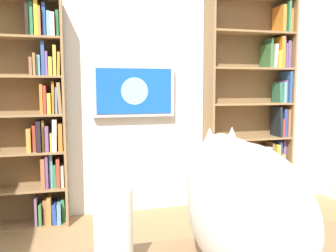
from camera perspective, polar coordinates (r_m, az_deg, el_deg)
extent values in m
cube|color=silver|center=(3.66, -4.73, 7.29)|extent=(4.52, 0.06, 2.70)
cube|color=#937047|center=(4.09, 18.55, 3.48)|extent=(0.02, 0.28, 2.21)
cube|color=#937047|center=(3.67, 6.58, 3.48)|extent=(0.02, 0.28, 2.21)
cube|color=brown|center=(3.98, 11.99, 3.60)|extent=(0.93, 0.01, 2.21)
cube|color=#937047|center=(4.06, 12.49, -12.15)|extent=(0.89, 0.27, 0.02)
cube|color=#937047|center=(3.96, 12.62, -7.13)|extent=(0.89, 0.27, 0.02)
cube|color=#937047|center=(3.89, 12.75, -1.88)|extent=(0.89, 0.27, 0.02)
cube|color=#937047|center=(3.86, 12.89, 3.50)|extent=(0.89, 0.27, 0.02)
cube|color=#937047|center=(3.86, 13.02, 8.93)|extent=(0.89, 0.27, 0.02)
cube|color=#937047|center=(3.89, 13.16, 14.32)|extent=(0.89, 0.27, 0.02)
cube|color=#386E3C|center=(4.22, 17.62, -9.30)|extent=(0.03, 0.15, 0.30)
cube|color=black|center=(4.21, 17.33, -9.73)|extent=(0.03, 0.23, 0.25)
cube|color=#172928|center=(4.19, 17.10, -10.38)|extent=(0.02, 0.15, 0.17)
cube|color=beige|center=(4.16, 16.67, -9.82)|extent=(0.05, 0.19, 0.26)
cube|color=slate|center=(4.14, 17.79, -4.32)|extent=(0.03, 0.13, 0.32)
cube|color=gold|center=(4.12, 17.44, -5.39)|extent=(0.03, 0.17, 0.17)
cube|color=#31448B|center=(4.08, 17.07, -4.48)|extent=(0.04, 0.14, 0.31)
cube|color=gold|center=(4.06, 16.52, -4.71)|extent=(0.04, 0.23, 0.28)
cube|color=olive|center=(4.05, 15.93, -4.59)|extent=(0.02, 0.17, 0.30)
cube|color=#224F8D|center=(4.05, 15.55, -4.96)|extent=(0.03, 0.23, 0.25)
cube|color=silver|center=(4.01, 15.26, -4.96)|extent=(0.03, 0.24, 0.26)
cube|color=#90664C|center=(4.09, 18.05, 0.56)|extent=(0.02, 0.24, 0.29)
cube|color=#31428B|center=(4.05, 17.82, 0.54)|extent=(0.04, 0.15, 0.30)
cube|color=red|center=(4.06, 17.28, -0.17)|extent=(0.02, 0.22, 0.19)
cube|color=#1B2429|center=(4.02, 16.98, 0.69)|extent=(0.04, 0.21, 0.32)
cube|color=#2C5798|center=(4.06, 18.32, 5.95)|extent=(0.03, 0.22, 0.33)
cube|color=#6F4181|center=(4.05, 17.84, 5.30)|extent=(0.03, 0.18, 0.24)
cube|color=#69A0A9|center=(4.03, 17.52, 5.19)|extent=(0.03, 0.22, 0.22)
cube|color=#316E51|center=(4.01, 17.11, 5.07)|extent=(0.05, 0.17, 0.20)
cube|color=slate|center=(4.08, 18.31, 10.76)|extent=(0.03, 0.17, 0.28)
cube|color=slate|center=(4.06, 17.84, 10.61)|extent=(0.02, 0.19, 0.26)
cube|color=#6F4990|center=(4.04, 17.64, 11.17)|extent=(0.03, 0.15, 0.33)
cube|color=orange|center=(4.02, 17.22, 11.13)|extent=(0.04, 0.22, 0.32)
cube|color=gold|center=(4.00, 16.70, 10.12)|extent=(0.03, 0.24, 0.17)
cube|color=beige|center=(3.97, 16.28, 10.66)|extent=(0.05, 0.19, 0.24)
cube|color=#2B7346|center=(3.98, 15.74, 11.11)|extent=(0.02, 0.18, 0.30)
cube|color=#417741|center=(3.95, 15.40, 10.71)|extent=(0.02, 0.24, 0.24)
cube|color=orange|center=(4.12, 18.48, 15.54)|extent=(0.04, 0.20, 0.24)
cube|color=#3D8451|center=(4.10, 18.20, 16.11)|extent=(0.03, 0.21, 0.31)
cube|color=#6D8D9D|center=(4.08, 17.81, 15.72)|extent=(0.02, 0.13, 0.25)
cube|color=orange|center=(4.07, 17.37, 15.94)|extent=(0.03, 0.22, 0.27)
cube|color=#937047|center=(3.43, -16.30, 1.83)|extent=(0.02, 0.28, 2.07)
cube|color=brown|center=(3.60, -22.85, 1.79)|extent=(0.85, 0.01, 2.07)
cube|color=#937047|center=(3.68, -22.44, -14.46)|extent=(0.81, 0.27, 0.02)
cube|color=#937047|center=(3.58, -22.67, -9.34)|extent=(0.81, 0.27, 0.02)
cube|color=#937047|center=(3.50, -22.91, -3.95)|extent=(0.81, 0.27, 0.02)
cube|color=#937047|center=(3.46, -23.16, 1.62)|extent=(0.81, 0.27, 0.02)
cube|color=#937047|center=(3.45, -23.41, 7.27)|extent=(0.81, 0.27, 0.02)
cube|color=#937047|center=(3.48, -23.66, 12.89)|extent=(0.81, 0.27, 0.02)
cube|color=#33854D|center=(3.62, -16.42, -12.66)|extent=(0.04, 0.12, 0.21)
cube|color=#5B8DAD|center=(3.61, -17.03, -12.91)|extent=(0.03, 0.23, 0.19)
cube|color=#274298|center=(3.61, -17.71, -12.95)|extent=(0.05, 0.22, 0.19)
cube|color=#A37238|center=(3.60, -18.44, -12.48)|extent=(0.04, 0.22, 0.25)
cube|color=#A26B44|center=(3.62, -19.04, -12.63)|extent=(0.04, 0.16, 0.22)
cube|color=#3D753B|center=(3.62, -19.71, -12.89)|extent=(0.03, 0.23, 0.20)
cube|color=slate|center=(3.61, -20.30, -12.50)|extent=(0.02, 0.20, 0.26)
cube|color=beige|center=(3.52, -16.60, -7.54)|extent=(0.03, 0.17, 0.20)
cube|color=#BE3E2C|center=(3.51, -17.17, -7.00)|extent=(0.03, 0.21, 0.27)
cube|color=#318346|center=(3.52, -17.67, -7.46)|extent=(0.03, 0.17, 0.21)
cube|color=#6099B3|center=(3.52, -18.19, -6.69)|extent=(0.03, 0.16, 0.31)
cube|color=#6E447C|center=(3.52, -18.75, -6.75)|extent=(0.02, 0.23, 0.30)
cube|color=#9E5E3D|center=(3.50, -19.33, -7.02)|extent=(0.04, 0.21, 0.28)
cube|color=orange|center=(3.45, -16.84, -1.60)|extent=(0.04, 0.21, 0.25)
cube|color=silver|center=(3.44, -17.67, -1.31)|extent=(0.05, 0.24, 0.29)
cube|color=gold|center=(3.46, -18.18, -2.31)|extent=(0.02, 0.19, 0.17)
cube|color=#794A81|center=(3.45, -18.76, -1.83)|extent=(0.03, 0.21, 0.23)
cube|color=yellow|center=(3.45, -19.34, -1.45)|extent=(0.02, 0.14, 0.28)
cube|color=black|center=(3.45, -19.92, -1.48)|extent=(0.04, 0.23, 0.28)
cube|color=#B03B25|center=(3.48, -20.56, -1.77)|extent=(0.03, 0.17, 0.24)
cube|color=orange|center=(3.46, -21.33, -2.07)|extent=(0.04, 0.17, 0.21)
cube|color=#94724A|center=(3.41, -16.98, 4.32)|extent=(0.04, 0.23, 0.28)
cube|color=#7193B4|center=(3.43, -17.48, 3.96)|extent=(0.02, 0.15, 0.24)
cube|color=orange|center=(3.41, -17.93, 4.36)|extent=(0.03, 0.15, 0.29)
cube|color=yellow|center=(3.41, -18.50, 3.46)|extent=(0.03, 0.17, 0.19)
cube|color=#BE3932|center=(3.41, -19.06, 4.01)|extent=(0.02, 0.21, 0.25)
cube|color=orange|center=(3.44, -19.55, 4.10)|extent=(0.03, 0.20, 0.26)
cube|color=orange|center=(3.41, -17.09, 9.43)|extent=(0.03, 0.23, 0.21)
cube|color=gold|center=(3.41, -17.67, 9.89)|extent=(0.03, 0.22, 0.26)
cube|color=gold|center=(3.42, -18.29, 9.03)|extent=(0.03, 0.20, 0.16)
cube|color=#794B8A|center=(3.42, -18.86, 9.42)|extent=(0.02, 0.16, 0.21)
cube|color=#315299|center=(3.44, -19.34, 10.10)|extent=(0.03, 0.18, 0.30)
cube|color=#66969E|center=(3.44, -19.99, 9.09)|extent=(0.03, 0.16, 0.18)
cube|color=olive|center=(3.44, -20.51, 9.18)|extent=(0.02, 0.24, 0.19)
cube|color=#95674E|center=(3.43, -21.10, 8.90)|extent=(0.03, 0.12, 0.16)
cube|color=#2B7240|center=(3.45, -17.32, 15.26)|extent=(0.03, 0.16, 0.23)
cube|color=silver|center=(3.46, -17.98, 15.04)|extent=(0.04, 0.23, 0.20)
cube|color=#6FA0A4|center=(3.46, -18.61, 15.15)|extent=(0.03, 0.13, 0.22)
cube|color=#26539E|center=(3.47, -19.22, 15.66)|extent=(0.03, 0.15, 0.29)
cube|color=orange|center=(3.46, -19.82, 15.34)|extent=(0.02, 0.21, 0.25)
cube|color=gold|center=(3.48, -20.31, 15.72)|extent=(0.03, 0.18, 0.30)
cube|color=#347B51|center=(3.48, -21.05, 15.63)|extent=(0.03, 0.13, 0.30)
cube|color=black|center=(3.49, -21.57, 15.57)|extent=(0.03, 0.19, 0.29)
cube|color=#B7B7BC|center=(3.57, -5.48, 5.60)|extent=(0.82, 0.06, 0.51)
cube|color=blue|center=(3.54, -5.39, 5.59)|extent=(0.75, 0.01, 0.44)
cylinder|color=#8CCCEA|center=(3.53, -5.38, 5.59)|extent=(0.27, 0.00, 0.27)
ellipsoid|color=white|center=(1.02, 12.39, -13.27)|extent=(0.29, 0.51, 0.38)
ellipsoid|color=white|center=(1.10, 9.68, -9.09)|extent=(0.25, 0.28, 0.28)
sphere|color=white|center=(1.14, 8.42, -4.63)|extent=(0.14, 0.14, 0.14)
cone|color=white|center=(1.15, 10.19, -2.00)|extent=(0.06, 0.06, 0.08)
cone|color=white|center=(1.12, 6.68, -2.16)|extent=(0.06, 0.06, 0.08)
cone|color=beige|center=(1.14, 10.32, -2.29)|extent=(0.03, 0.03, 0.05)
cone|color=beige|center=(1.11, 6.79, -2.46)|extent=(0.03, 0.03, 0.05)
cylinder|color=white|center=(1.04, -8.75, -16.37)|extent=(0.11, 0.11, 0.25)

